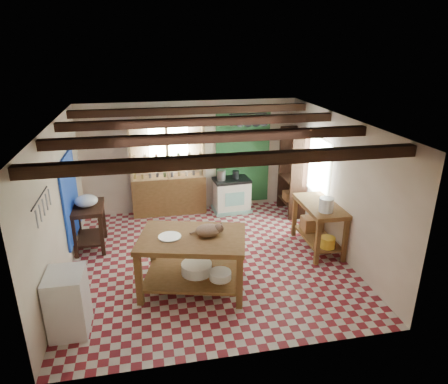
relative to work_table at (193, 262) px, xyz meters
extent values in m
cube|color=maroon|center=(0.39, 0.86, -0.48)|extent=(5.00, 5.00, 0.02)
cube|color=#46464B|center=(0.39, 0.86, 2.13)|extent=(5.00, 5.00, 0.02)
cube|color=beige|center=(0.39, 3.36, 0.83)|extent=(5.00, 0.04, 2.60)
cube|color=beige|center=(0.39, -1.64, 0.83)|extent=(5.00, 0.04, 2.60)
cube|color=beige|center=(-2.11, 0.86, 0.83)|extent=(0.04, 5.00, 2.60)
cube|color=beige|center=(2.89, 0.86, 0.83)|extent=(0.04, 5.00, 2.60)
cube|color=#331C12|center=(0.39, 0.86, 2.01)|extent=(5.00, 3.80, 0.15)
cube|color=#1840B8|center=(-2.08, 1.76, 0.63)|extent=(0.04, 1.40, 1.60)
cube|color=#22552A|center=(1.64, 3.33, 0.78)|extent=(1.30, 0.04, 2.30)
cube|color=silver|center=(-0.11, 3.34, 1.23)|extent=(0.90, 0.02, 0.80)
cube|color=silver|center=(2.87, 1.86, 0.93)|extent=(0.02, 1.30, 1.20)
cube|color=black|center=(-2.05, -0.34, 1.31)|extent=(0.06, 0.90, 0.28)
cube|color=black|center=(1.64, 2.91, 1.71)|extent=(0.86, 0.12, 0.36)
cube|color=tan|center=(-0.16, 3.17, 0.63)|extent=(1.70, 0.34, 2.20)
cube|color=#331C12|center=(2.67, 2.66, 0.53)|extent=(0.40, 0.86, 2.00)
cube|color=brown|center=(0.00, 0.00, 0.00)|extent=(1.90, 1.50, 0.95)
cube|color=white|center=(1.30, 3.01, -0.07)|extent=(0.87, 0.62, 0.82)
cube|color=#331C12|center=(-1.81, 1.78, -0.03)|extent=(0.63, 0.89, 0.89)
cube|color=white|center=(-1.83, -0.69, -0.02)|extent=(0.52, 0.62, 0.92)
cube|color=brown|center=(2.57, 0.88, -0.01)|extent=(0.67, 1.32, 0.94)
ellipsoid|color=#926D55|center=(0.25, -0.01, 0.57)|extent=(0.43, 0.34, 0.18)
cylinder|color=#A9A8B0|center=(-0.35, 0.04, 0.49)|extent=(0.44, 0.44, 0.02)
cylinder|color=white|center=(0.06, 0.04, -0.14)|extent=(0.62, 0.62, 0.18)
cylinder|color=white|center=(0.41, -0.21, -0.16)|extent=(0.44, 0.44, 0.13)
cylinder|color=#A9A8B0|center=(1.05, 2.99, 0.46)|extent=(0.22, 0.22, 0.23)
cylinder|color=black|center=(1.40, 3.01, 0.44)|extent=(0.16, 0.16, 0.19)
ellipsoid|color=white|center=(-1.81, 1.78, 0.52)|extent=(0.45, 0.45, 0.22)
cylinder|color=white|center=(2.51, 0.53, 0.59)|extent=(0.26, 0.26, 0.26)
cube|color=#8E5E39|center=(2.57, 1.18, -0.09)|extent=(0.40, 0.32, 0.28)
cylinder|color=gold|center=(2.56, 0.43, -0.12)|extent=(0.28, 0.28, 0.20)
camera|label=1|loc=(-0.62, -5.64, 3.37)|focal=32.00mm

